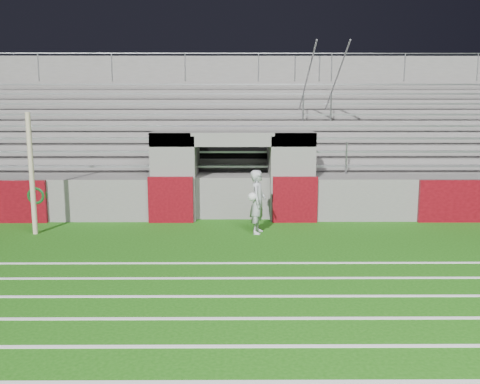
{
  "coord_description": "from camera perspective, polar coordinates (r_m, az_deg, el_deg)",
  "views": [
    {
      "loc": [
        0.12,
        -12.26,
        3.55
      ],
      "look_at": [
        0.2,
        1.8,
        1.1
      ],
      "focal_mm": 40.0,
      "sensor_mm": 36.0,
      "label": 1
    }
  ],
  "objects": [
    {
      "name": "goalkeeper_with_ball",
      "position": [
        14.21,
        1.9,
        -1.04
      ],
      "size": [
        0.53,
        0.7,
        1.71
      ],
      "color": "#A5A9AF",
      "rests_on": "ground"
    },
    {
      "name": "hose_coil",
      "position": [
        16.48,
        -20.89,
        -0.32
      ],
      "size": [
        0.59,
        0.16,
        0.59
      ],
      "color": "#0D440E",
      "rests_on": "ground"
    },
    {
      "name": "stadium_structure",
      "position": [
        20.33,
        -0.66,
        4.07
      ],
      "size": [
        26.0,
        8.48,
        5.42
      ],
      "color": "#605E5B",
      "rests_on": "ground"
    },
    {
      "name": "field_markings",
      "position": [
        8.08,
        -1.21,
        -16.14
      ],
      "size": [
        28.0,
        8.09,
        0.01
      ],
      "color": "white",
      "rests_on": "ground"
    },
    {
      "name": "ground",
      "position": [
        12.76,
        -0.86,
        -6.27
      ],
      "size": [
        90.0,
        90.0,
        0.0
      ],
      "primitive_type": "plane",
      "color": "#1A550E",
      "rests_on": "ground"
    },
    {
      "name": "field_post",
      "position": [
        15.03,
        -21.35,
        1.79
      ],
      "size": [
        0.13,
        0.13,
        3.22
      ],
      "primitive_type": "cylinder",
      "color": "#C0AF8F",
      "rests_on": "ground"
    }
  ]
}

